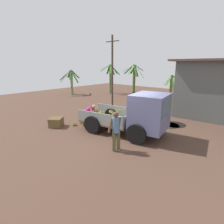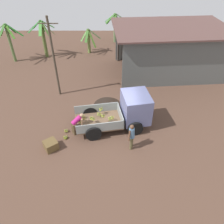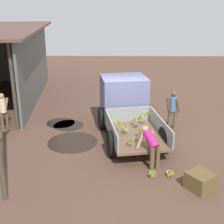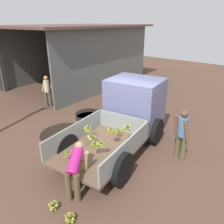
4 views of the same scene
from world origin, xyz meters
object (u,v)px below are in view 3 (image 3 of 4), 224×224
at_px(cargo_truck, 126,103).
at_px(person_foreground_visitor, 173,108).
at_px(person_worker_loading, 151,145).
at_px(banana_bunch_on_ground_1, 152,173).
at_px(wooden_crate_0, 200,181).
at_px(person_bystander_near_shed, 3,109).
at_px(banana_bunch_on_ground_0, 170,173).

distance_m(cargo_truck, person_foreground_visitor, 1.94).
distance_m(person_worker_loading, banana_bunch_on_ground_1, 0.93).
bearing_deg(cargo_truck, person_foreground_visitor, -99.14).
xyz_separation_m(person_foreground_visitor, wooden_crate_0, (-4.36, -0.07, -0.65)).
xyz_separation_m(person_worker_loading, wooden_crate_0, (-1.28, -1.28, -0.50)).
xyz_separation_m(person_foreground_visitor, person_bystander_near_shed, (-0.10, 6.92, -0.05)).
bearing_deg(wooden_crate_0, person_worker_loading, 44.96).
bearing_deg(person_bystander_near_shed, banana_bunch_on_ground_1, -164.77).
bearing_deg(banana_bunch_on_ground_1, person_bystander_near_shed, 57.35).
xyz_separation_m(cargo_truck, person_bystander_near_shed, (-0.07, 4.99, -0.26)).
distance_m(cargo_truck, wooden_crate_0, 4.85).
relative_size(banana_bunch_on_ground_1, wooden_crate_0, 0.36).
bearing_deg(person_foreground_visitor, banana_bunch_on_ground_0, 3.74).
xyz_separation_m(person_foreground_visitor, banana_bunch_on_ground_0, (-3.70, 0.68, -0.80)).
bearing_deg(person_foreground_visitor, cargo_truck, -74.86).
bearing_deg(person_bystander_near_shed, cargo_truck, -131.34).
xyz_separation_m(person_bystander_near_shed, banana_bunch_on_ground_1, (-3.65, -5.70, -0.73)).
relative_size(person_worker_loading, banana_bunch_on_ground_0, 4.69).
bearing_deg(person_worker_loading, wooden_crate_0, -164.74).
height_order(banana_bunch_on_ground_1, wooden_crate_0, wooden_crate_0).
bearing_deg(banana_bunch_on_ground_1, person_worker_loading, -1.04).
distance_m(person_foreground_visitor, banana_bunch_on_ground_1, 4.02).
bearing_deg(banana_bunch_on_ground_1, wooden_crate_0, -115.10).
bearing_deg(person_bystander_near_shed, banana_bunch_on_ground_0, -162.13).
relative_size(cargo_truck, wooden_crate_0, 6.86).
distance_m(person_foreground_visitor, banana_bunch_on_ground_0, 3.85).
xyz_separation_m(cargo_truck, banana_bunch_on_ground_0, (-3.67, -1.25, -1.01)).
relative_size(cargo_truck, person_worker_loading, 3.66).
bearing_deg(person_foreground_visitor, person_bystander_near_shed, -75.00).
bearing_deg(person_bystander_near_shed, person_worker_loading, -159.64).
height_order(cargo_truck, wooden_crate_0, cargo_truck).
xyz_separation_m(banana_bunch_on_ground_0, wooden_crate_0, (-0.65, -0.75, 0.15)).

